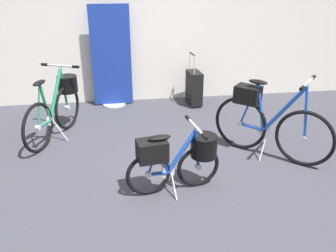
{
  "coord_description": "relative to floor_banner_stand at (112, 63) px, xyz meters",
  "views": [
    {
      "loc": [
        -0.46,
        -3.08,
        2.08
      ],
      "look_at": [
        0.01,
        0.28,
        0.55
      ],
      "focal_mm": 38.88,
      "sensor_mm": 36.0,
      "label": 1
    }
  ],
  "objects": [
    {
      "name": "floor_banner_stand",
      "position": [
        0.0,
        0.0,
        0.0
      ],
      "size": [
        0.6,
        0.36,
        1.54
      ],
      "color": "#B7B7BC",
      "rests_on": "ground_plane"
    },
    {
      "name": "rolling_suitcase",
      "position": [
        1.26,
        -0.17,
        -0.4
      ],
      "size": [
        0.22,
        0.38,
        0.83
      ],
      "color": "black",
      "rests_on": "ground_plane"
    },
    {
      "name": "ground_plane",
      "position": [
        0.56,
        -2.44,
        -0.69
      ],
      "size": [
        7.03,
        7.03,
        0.0
      ],
      "primitive_type": "plane",
      "color": "#38383F"
    },
    {
      "name": "back_wall",
      "position": [
        0.56,
        0.23,
        0.76
      ],
      "size": [
        7.03,
        0.1,
        2.89
      ],
      "primitive_type": "cube",
      "color": "silver",
      "rests_on": "ground_plane"
    },
    {
      "name": "display_bike_left",
      "position": [
        -0.7,
        -1.02,
        -0.26
      ],
      "size": [
        0.63,
        1.21,
        0.91
      ],
      "color": "black",
      "rests_on": "ground_plane"
    },
    {
      "name": "display_bike_right",
      "position": [
        1.73,
        -1.91,
        -0.25
      ],
      "size": [
        1.08,
        0.96,
        0.98
      ],
      "color": "black",
      "rests_on": "ground_plane"
    },
    {
      "name": "folding_bike_foreground",
      "position": [
        0.63,
        -2.49,
        -0.31
      ],
      "size": [
        0.95,
        0.53,
        0.69
      ],
      "color": "black",
      "rests_on": "ground_plane"
    }
  ]
}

